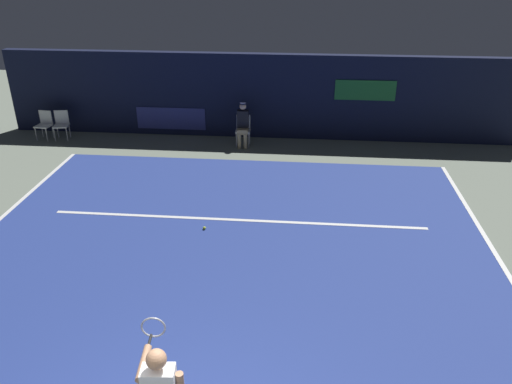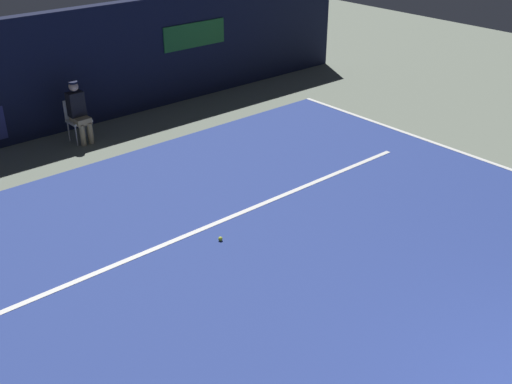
{
  "view_description": "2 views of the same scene",
  "coord_description": "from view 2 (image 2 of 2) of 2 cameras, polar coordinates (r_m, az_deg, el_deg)",
  "views": [
    {
      "loc": [
        1.34,
        -3.5,
        5.47
      ],
      "look_at": [
        0.48,
        5.65,
        1.01
      ],
      "focal_mm": 35.59,
      "sensor_mm": 36.0,
      "label": 1
    },
    {
      "loc": [
        -5.64,
        -0.89,
        5.2
      ],
      "look_at": [
        -0.1,
        5.55,
        0.79
      ],
      "focal_mm": 43.51,
      "sensor_mm": 36.0,
      "label": 2
    }
  ],
  "objects": [
    {
      "name": "ground_plane",
      "position": [
        9.31,
        5.24,
        -6.64
      ],
      "size": [
        31.92,
        31.92,
        0.0
      ],
      "primitive_type": "plane",
      "color": "gray"
    },
    {
      "name": "court_surface",
      "position": [
        9.3,
        5.24,
        -6.61
      ],
      "size": [
        10.61,
        10.74,
        0.01
      ],
      "primitive_type": "cube",
      "color": "navy",
      "rests_on": "ground"
    },
    {
      "name": "line_sideline_left",
      "position": [
        13.17,
        21.51,
        2.25
      ],
      "size": [
        0.1,
        10.74,
        0.01
      ],
      "primitive_type": "cube",
      "color": "white",
      "rests_on": "court_surface"
    },
    {
      "name": "line_service",
      "position": [
        10.48,
        -2.09,
        -2.22
      ],
      "size": [
        8.27,
        0.1,
        0.01
      ],
      "primitive_type": "cube",
      "color": "white",
      "rests_on": "court_surface"
    },
    {
      "name": "back_wall",
      "position": [
        14.48,
        -16.52,
        10.72
      ],
      "size": [
        16.0,
        0.33,
        2.6
      ],
      "color": "#141933",
      "rests_on": "ground"
    },
    {
      "name": "line_judge_on_chair",
      "position": [
        13.71,
        -16.04,
        7.16
      ],
      "size": [
        0.45,
        0.54,
        1.32
      ],
      "color": "white",
      "rests_on": "ground"
    },
    {
      "name": "tennis_ball",
      "position": [
        9.8,
        -3.29,
        -4.31
      ],
      "size": [
        0.07,
        0.07,
        0.07
      ],
      "primitive_type": "sphere",
      "color": "#CCE033",
      "rests_on": "court_surface"
    }
  ]
}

